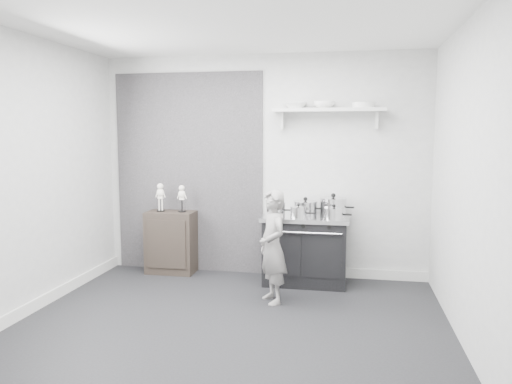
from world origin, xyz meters
The scene contains 16 objects.
ground centered at (0.00, 0.00, 0.00)m, with size 4.00×4.00×0.00m, color black.
room_shell centered at (-0.09, 0.15, 1.64)m, with size 4.02×3.62×2.71m.
wall_shelf centered at (0.80, 1.68, 2.01)m, with size 1.30×0.26×0.24m.
stove centered at (0.56, 1.48, 0.40)m, with size 1.00×0.62×0.80m.
side_cabinet centered at (-1.13, 1.61, 0.39)m, with size 0.60×0.35×0.78m, color black.
child centered at (0.29, 0.74, 0.59)m, with size 0.43×0.28×1.18m, color gray.
pot_front_left centered at (0.23, 1.39, 0.88)m, with size 0.31×0.22×0.20m.
pot_back_left centered at (0.55, 1.60, 0.88)m, with size 0.37×0.28×0.20m.
pot_back_right centered at (0.87, 1.61, 0.90)m, with size 0.40×0.32×0.26m.
pot_front_right centered at (0.89, 1.29, 0.87)m, with size 0.30×0.22×0.17m.
pot_front_center centered at (0.50, 1.31, 0.87)m, with size 0.28×0.19×0.16m.
skeleton_full centered at (-1.26, 1.61, 0.98)m, with size 0.11×0.07×0.41m, color white, non-canonical shape.
skeleton_torso centered at (-0.98, 1.61, 0.97)m, with size 0.11×0.07×0.38m, color white, non-canonical shape.
bowl_large centered at (0.41, 1.67, 2.07)m, with size 0.28×0.28×0.07m, color white.
bowl_small centered at (0.74, 1.67, 2.08)m, with size 0.25×0.25×0.08m, color white.
plate_stack centered at (1.19, 1.67, 2.07)m, with size 0.26×0.26×0.06m, color silver.
Camera 1 is at (1.06, -4.24, 1.75)m, focal length 35.00 mm.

